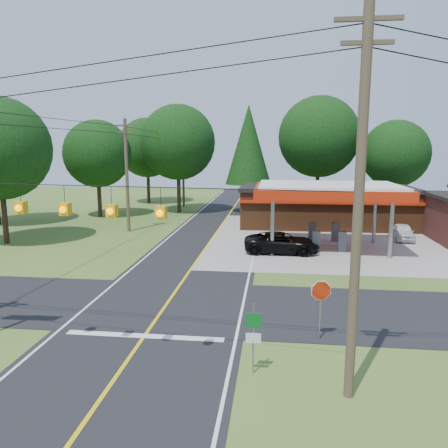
# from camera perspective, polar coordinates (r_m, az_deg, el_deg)

# --- Properties ---
(ground) EXTENTS (120.00, 120.00, 0.00)m
(ground) POSITION_cam_1_polar(r_m,az_deg,el_deg) (21.69, -7.55, -10.44)
(ground) COLOR #3A5E21
(ground) RESTS_ON ground
(main_highway) EXTENTS (8.00, 120.00, 0.02)m
(main_highway) POSITION_cam_1_polar(r_m,az_deg,el_deg) (21.68, -7.55, -10.41)
(main_highway) COLOR black
(main_highway) RESTS_ON ground
(cross_road) EXTENTS (70.00, 7.00, 0.02)m
(cross_road) POSITION_cam_1_polar(r_m,az_deg,el_deg) (21.68, -7.55, -10.40)
(cross_road) COLOR black
(cross_road) RESTS_ON ground
(lane_center_yellow) EXTENTS (0.15, 110.00, 0.00)m
(lane_center_yellow) POSITION_cam_1_polar(r_m,az_deg,el_deg) (21.68, -7.55, -10.37)
(lane_center_yellow) COLOR yellow
(lane_center_yellow) RESTS_ON main_highway
(gas_canopy) EXTENTS (10.60, 7.40, 4.88)m
(gas_canopy) POSITION_cam_1_polar(r_m,az_deg,el_deg) (33.06, 13.42, 4.06)
(gas_canopy) COLOR gray
(gas_canopy) RESTS_ON ground
(convenience_store) EXTENTS (16.40, 7.55, 3.80)m
(convenience_store) POSITION_cam_1_polar(r_m,az_deg,el_deg) (43.30, 13.11, 2.30)
(convenience_store) COLOR brown
(convenience_store) RESTS_ON ground
(utility_pole_near_right) EXTENTS (1.80, 0.30, 11.50)m
(utility_pole_near_right) POSITION_cam_1_polar(r_m,az_deg,el_deg) (12.99, 17.17, 2.53)
(utility_pole_near_right) COLOR #473828
(utility_pole_near_right) RESTS_ON ground
(utility_pole_far_left) EXTENTS (1.80, 0.30, 10.00)m
(utility_pole_far_left) POSITION_cam_1_polar(r_m,az_deg,el_deg) (39.96, -12.58, 6.43)
(utility_pole_far_left) COLOR #473828
(utility_pole_far_left) RESTS_ON ground
(utility_pole_north) EXTENTS (0.30, 0.30, 9.50)m
(utility_pole_north) POSITION_cam_1_polar(r_m,az_deg,el_deg) (55.96, -5.35, 7.13)
(utility_pole_north) COLOR #473828
(utility_pole_north) RESTS_ON ground
(overhead_beacons) EXTENTS (17.04, 2.04, 1.03)m
(overhead_beacons) POSITION_cam_1_polar(r_m,az_deg,el_deg) (15.04, -17.45, 4.45)
(overhead_beacons) COLOR black
(overhead_beacons) RESTS_ON ground
(treeline_backdrop) EXTENTS (70.27, 51.59, 13.30)m
(treeline_backdrop) POSITION_cam_1_polar(r_m,az_deg,el_deg) (43.89, 1.08, 9.96)
(treeline_backdrop) COLOR #332316
(treeline_backdrop) RESTS_ON ground
(suv_car) EXTENTS (5.42, 5.42, 1.49)m
(suv_car) POSITION_cam_1_polar(r_m,az_deg,el_deg) (31.67, 7.54, -2.46)
(suv_car) COLOR black
(suv_car) RESTS_ON ground
(sedan_car) EXTENTS (4.14, 4.14, 1.28)m
(sedan_car) POSITION_cam_1_polar(r_m,az_deg,el_deg) (38.77, 22.33, -0.99)
(sedan_car) COLOR white
(sedan_car) RESTS_ON ground
(octagonal_stop_sign) EXTENTS (0.84, 0.23, 2.44)m
(octagonal_stop_sign) POSITION_cam_1_polar(r_m,az_deg,el_deg) (17.71, 12.54, -9.10)
(octagonal_stop_sign) COLOR gray
(octagonal_stop_sign) RESTS_ON ground
(route_sign_post) EXTENTS (0.51, 0.09, 2.48)m
(route_sign_post) POSITION_cam_1_polar(r_m,az_deg,el_deg) (14.95, 3.87, -13.94)
(route_sign_post) COLOR gray
(route_sign_post) RESTS_ON ground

